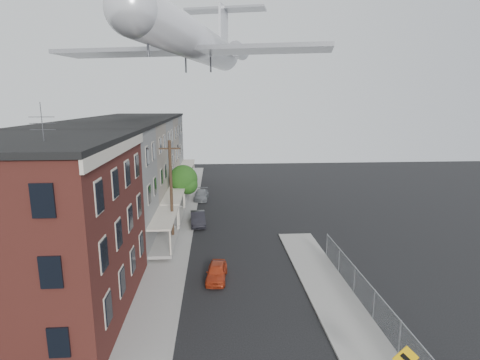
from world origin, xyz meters
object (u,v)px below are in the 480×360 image
object	(u,v)px
car_near	(217,272)
airplane	(196,42)
utility_pole	(171,190)
car_mid	(198,219)
street_tree	(184,181)
car_far	(201,195)

from	to	relation	value
car_near	airplane	bearing A→B (deg)	103.03
utility_pole	car_mid	distance (m)	6.36
car_mid	utility_pole	bearing A→B (deg)	-118.54
street_tree	car_near	bearing A→B (deg)	-78.67
car_near	car_mid	size ratio (longest dim) A/B	0.84
airplane	street_tree	bearing A→B (deg)	109.29
street_tree	airplane	size ratio (longest dim) A/B	0.19
car_mid	airplane	size ratio (longest dim) A/B	0.14
car_mid	car_far	bearing A→B (deg)	85.36
car_far	airplane	distance (m)	19.63
street_tree	airplane	distance (m)	15.18
street_tree	airplane	xyz separation A→B (m)	(1.93, -5.53, 14.00)
car_mid	airplane	bearing A→B (deg)	-28.49
car_near	car_far	bearing A→B (deg)	100.31
utility_pole	car_mid	size ratio (longest dim) A/B	2.24
street_tree	airplane	bearing A→B (deg)	-70.71
car_near	car_mid	xyz separation A→B (m)	(-1.80, 11.93, 0.09)
street_tree	car_near	size ratio (longest dim) A/B	1.54
street_tree	car_far	size ratio (longest dim) A/B	1.25
airplane	car_far	bearing A→B (deg)	91.49
car_mid	airplane	world-z (taller)	airplane
street_tree	car_far	xyz separation A→B (m)	(1.67, 4.53, -2.85)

